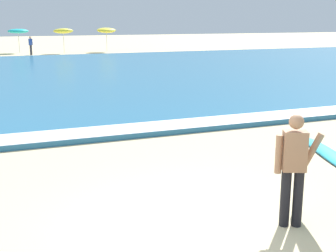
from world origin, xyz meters
name	(u,v)px	position (x,y,z in m)	size (l,w,h in m)	color
ground_plane	(195,230)	(0.00, 0.00, 0.00)	(160.00, 160.00, 0.00)	beige
sea	(40,76)	(0.00, 19.40, 0.07)	(120.00, 28.00, 0.14)	teal
surf_foam	(100,131)	(0.00, 6.00, 0.15)	(120.00, 1.17, 0.01)	white
surfer_with_board	(312,161)	(1.64, -0.51, 1.04)	(1.43, 2.67, 1.73)	black
beach_umbrella_4	(18,31)	(0.44, 39.01, 1.94)	(1.85, 1.85, 2.17)	beige
beach_umbrella_5	(63,31)	(4.13, 36.76, 1.97)	(1.75, 1.78, 2.26)	beige
beach_umbrella_6	(106,30)	(8.29, 37.57, 1.97)	(1.78, 1.80, 2.26)	beige
beachgoer_near_row_left	(31,45)	(1.16, 35.80, 0.84)	(0.32, 0.20, 1.58)	#383842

